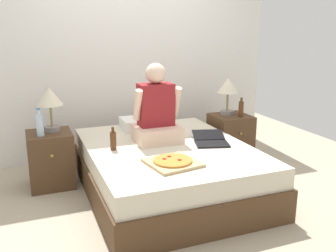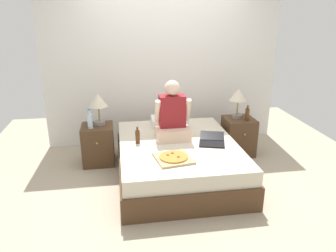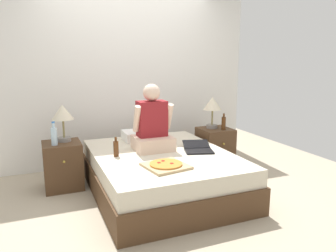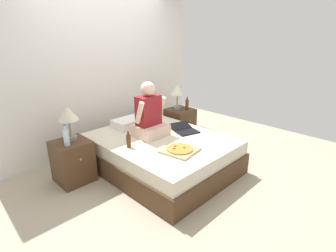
% 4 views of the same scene
% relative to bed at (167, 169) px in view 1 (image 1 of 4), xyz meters
% --- Properties ---
extents(ground_plane, '(5.75, 5.75, 0.00)m').
position_rel_bed_xyz_m(ground_plane, '(0.00, 0.00, -0.24)').
color(ground_plane, tan).
extents(wall_back, '(3.75, 0.12, 2.50)m').
position_rel_bed_xyz_m(wall_back, '(0.00, 1.34, 1.01)').
color(wall_back, silver).
rests_on(wall_back, ground).
extents(bed, '(1.55, 1.96, 0.48)m').
position_rel_bed_xyz_m(bed, '(0.00, 0.00, 0.00)').
color(bed, '#4C331E').
rests_on(bed, ground).
extents(nightstand_left, '(0.44, 0.47, 0.57)m').
position_rel_bed_xyz_m(nightstand_left, '(-1.06, 0.58, 0.05)').
color(nightstand_left, '#4C331E').
rests_on(nightstand_left, ground).
extents(lamp_on_left_nightstand, '(0.26, 0.26, 0.45)m').
position_rel_bed_xyz_m(lamp_on_left_nightstand, '(-1.02, 0.63, 0.66)').
color(lamp_on_left_nightstand, gray).
rests_on(lamp_on_left_nightstand, nightstand_left).
extents(water_bottle, '(0.07, 0.07, 0.28)m').
position_rel_bed_xyz_m(water_bottle, '(-1.14, 0.49, 0.44)').
color(water_bottle, silver).
rests_on(water_bottle, nightstand_left).
extents(nightstand_right, '(0.44, 0.47, 0.57)m').
position_rel_bed_xyz_m(nightstand_right, '(1.06, 0.58, 0.05)').
color(nightstand_right, '#4C331E').
rests_on(nightstand_right, ground).
extents(lamp_on_right_nightstand, '(0.26, 0.26, 0.45)m').
position_rel_bed_xyz_m(lamp_on_right_nightstand, '(1.03, 0.63, 0.66)').
color(lamp_on_right_nightstand, gray).
rests_on(lamp_on_right_nightstand, nightstand_right).
extents(beer_bottle, '(0.06, 0.06, 0.23)m').
position_rel_bed_xyz_m(beer_bottle, '(1.13, 0.48, 0.43)').
color(beer_bottle, '#512D14').
rests_on(beer_bottle, nightstand_right).
extents(pillow, '(0.52, 0.34, 0.12)m').
position_rel_bed_xyz_m(pillow, '(-0.00, 0.70, 0.30)').
color(pillow, white).
rests_on(pillow, bed).
extents(person_seated, '(0.47, 0.40, 0.78)m').
position_rel_bed_xyz_m(person_seated, '(-0.04, 0.19, 0.53)').
color(person_seated, beige).
rests_on(person_seated, bed).
extents(laptop, '(0.42, 0.49, 0.07)m').
position_rel_bed_xyz_m(laptop, '(0.43, -0.08, 0.26)').
color(laptop, black).
rests_on(laptop, bed).
extents(pizza_box, '(0.46, 0.46, 0.04)m').
position_rel_bed_xyz_m(pizza_box, '(-0.14, -0.50, 0.26)').
color(pizza_box, tan).
rests_on(pizza_box, bed).
extents(beer_bottle_on_bed, '(0.06, 0.06, 0.22)m').
position_rel_bed_xyz_m(beer_bottle_on_bed, '(-0.52, 0.06, 0.34)').
color(beer_bottle_on_bed, '#4C2811').
rests_on(beer_bottle_on_bed, bed).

